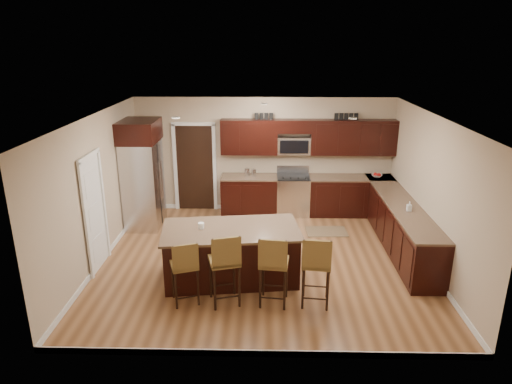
{
  "coord_description": "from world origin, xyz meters",
  "views": [
    {
      "loc": [
        0.04,
        -7.71,
        3.95
      ],
      "look_at": [
        -0.14,
        0.4,
        1.22
      ],
      "focal_mm": 32.0,
      "sensor_mm": 36.0,
      "label": 1
    }
  ],
  "objects_px": {
    "stool_mid": "(225,261)",
    "range": "(293,195)",
    "stool_right": "(273,263)",
    "refrigerator": "(142,173)",
    "island": "(231,255)",
    "stool_left": "(185,266)",
    "stool_extra": "(316,263)"
  },
  "relations": [
    {
      "from": "refrigerator",
      "to": "stool_extra",
      "type": "height_order",
      "value": "refrigerator"
    },
    {
      "from": "island",
      "to": "stool_mid",
      "type": "height_order",
      "value": "stool_mid"
    },
    {
      "from": "refrigerator",
      "to": "stool_right",
      "type": "bearing_deg",
      "value": -48.59
    },
    {
      "from": "island",
      "to": "stool_left",
      "type": "distance_m",
      "value": 1.08
    },
    {
      "from": "stool_left",
      "to": "refrigerator",
      "type": "xyz_separation_m",
      "value": [
        -1.43,
        3.15,
        0.54
      ]
    },
    {
      "from": "island",
      "to": "range",
      "type": "bearing_deg",
      "value": 61.53
    },
    {
      "from": "stool_left",
      "to": "refrigerator",
      "type": "bearing_deg",
      "value": 94.85
    },
    {
      "from": "stool_mid",
      "to": "stool_left",
      "type": "bearing_deg",
      "value": 163.23
    },
    {
      "from": "stool_right",
      "to": "stool_extra",
      "type": "height_order",
      "value": "same"
    },
    {
      "from": "stool_left",
      "to": "island",
      "type": "bearing_deg",
      "value": 32.8
    },
    {
      "from": "stool_left",
      "to": "stool_mid",
      "type": "distance_m",
      "value": 0.63
    },
    {
      "from": "range",
      "to": "stool_left",
      "type": "height_order",
      "value": "range"
    },
    {
      "from": "refrigerator",
      "to": "island",
      "type": "bearing_deg",
      "value": -48.04
    },
    {
      "from": "stool_left",
      "to": "stool_extra",
      "type": "height_order",
      "value": "stool_extra"
    },
    {
      "from": "stool_mid",
      "to": "range",
      "type": "bearing_deg",
      "value": 56.52
    },
    {
      "from": "range",
      "to": "stool_left",
      "type": "bearing_deg",
      "value": -115.34
    },
    {
      "from": "island",
      "to": "stool_left",
      "type": "height_order",
      "value": "stool_left"
    },
    {
      "from": "island",
      "to": "stool_extra",
      "type": "relative_size",
      "value": 2.09
    },
    {
      "from": "stool_right",
      "to": "stool_extra",
      "type": "xyz_separation_m",
      "value": [
        0.65,
        0.0,
        0.0
      ]
    },
    {
      "from": "stool_mid",
      "to": "stool_extra",
      "type": "relative_size",
      "value": 1.03
    },
    {
      "from": "stool_right",
      "to": "refrigerator",
      "type": "relative_size",
      "value": 0.5
    },
    {
      "from": "range",
      "to": "island",
      "type": "xyz_separation_m",
      "value": [
        -1.22,
        -3.11,
        -0.04
      ]
    },
    {
      "from": "stool_left",
      "to": "refrigerator",
      "type": "distance_m",
      "value": 3.5
    },
    {
      "from": "stool_left",
      "to": "stool_right",
      "type": "xyz_separation_m",
      "value": [
        1.36,
        -0.01,
        0.06
      ]
    },
    {
      "from": "island",
      "to": "refrigerator",
      "type": "xyz_separation_m",
      "value": [
        -2.08,
        2.31,
        0.77
      ]
    },
    {
      "from": "island",
      "to": "stool_extra",
      "type": "bearing_deg",
      "value": -38.98
    },
    {
      "from": "island",
      "to": "stool_right",
      "type": "relative_size",
      "value": 2.09
    },
    {
      "from": "range",
      "to": "stool_left",
      "type": "distance_m",
      "value": 4.37
    },
    {
      "from": "stool_left",
      "to": "stool_mid",
      "type": "bearing_deg",
      "value": -20.39
    },
    {
      "from": "stool_mid",
      "to": "stool_right",
      "type": "height_order",
      "value": "stool_mid"
    },
    {
      "from": "island",
      "to": "stool_left",
      "type": "bearing_deg",
      "value": -134.61
    },
    {
      "from": "range",
      "to": "stool_right",
      "type": "bearing_deg",
      "value": -97.39
    }
  ]
}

